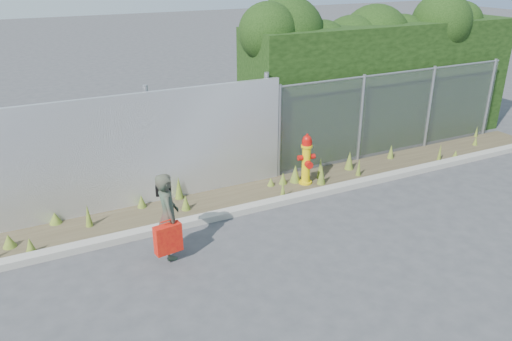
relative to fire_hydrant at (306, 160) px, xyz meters
name	(u,v)px	position (x,y,z in m)	size (l,w,h in m)	color
ground	(311,254)	(-1.37, -2.38, -0.54)	(80.00, 80.00, 0.00)	#3B3B3D
curb	(261,206)	(-1.37, -0.58, -0.48)	(16.00, 0.22, 0.12)	gray
weed_strip	(195,201)	(-2.45, 0.08, -0.43)	(16.00, 1.26, 0.55)	#423826
corrugated_fence	(66,162)	(-4.61, 0.63, 0.56)	(8.50, 0.21, 2.30)	#BBBCC3
chainlink_fence	(396,113)	(2.88, 0.62, 0.49)	(6.50, 0.07, 2.05)	gray
hedge	(373,64)	(2.92, 1.68, 1.46)	(7.54, 2.08, 3.69)	black
fire_hydrant	(306,160)	(0.00, 0.00, 0.00)	(0.37, 0.34, 1.12)	#DBBC0B
woman	(168,216)	(-3.41, -1.39, 0.17)	(0.52, 0.34, 1.43)	#0F6245
red_tote_bag	(168,239)	(-3.49, -1.61, -0.10)	(0.42, 0.16, 0.56)	#B10A0B
black_shoulder_bag	(163,190)	(-3.38, -1.14, 0.51)	(0.24, 0.10, 0.18)	black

